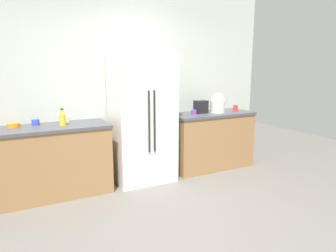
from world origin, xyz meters
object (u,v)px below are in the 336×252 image
Objects in this scene: refrigerator at (142,118)px; cup_c at (36,122)px; cup_a at (194,112)px; cup_b at (235,108)px; bottle_a at (62,119)px; toaster at (201,107)px; rice_cooker at (218,103)px; cup_d at (66,120)px; bowl_a at (13,125)px.

refrigerator is 19.58× the size of cup_c.
cup_b is (0.81, -0.03, 0.02)m from cup_a.
refrigerator is at bearing -6.84° from cup_c.
bottle_a reaches higher than cup_b.
cup_c is (-1.41, 0.17, 0.03)m from refrigerator.
toaster is 2.02× the size of cup_b.
refrigerator reaches higher than cup_b.
rice_cooker is 3.31× the size of cup_c.
refrigerator is at bearing -179.52° from cup_a.
cup_c is 1.11× the size of cup_d.
refrigerator reaches higher than rice_cooker.
cup_b is at bearing -0.68° from refrigerator.
cup_a is at bearing -4.05° from cup_c.
cup_a is at bearing -4.55° from cup_d.
cup_b is at bearing -3.77° from cup_d.
rice_cooker reaches higher than cup_b.
bottle_a reaches higher than cup_c.
cup_a is (-0.17, -0.06, -0.07)m from toaster.
cup_b is at bearing -2.95° from bowl_a.
bottle_a is at bearing -179.92° from refrigerator.
rice_cooker is 3.69× the size of cup_d.
bowl_a is at bearing 174.75° from refrigerator.
bowl_a is (-0.25, -0.02, -0.01)m from cup_c.
refrigerator is 1.69m from cup_b.
toaster is (1.05, 0.07, 0.09)m from refrigerator.
rice_cooker is 2.99m from bowl_a.
rice_cooker reaches higher than toaster.
refrigerator is 1.05m from toaster.
toaster is at bearing -2.37° from cup_c.
bowl_a is at bearing 164.68° from bottle_a.
rice_cooker is (1.32, -0.01, 0.14)m from refrigerator.
bowl_a is (-0.56, 0.15, -0.06)m from bottle_a.
cup_a is (-0.44, 0.01, -0.12)m from rice_cooker.
cup_a is at bearing 178.06° from cup_b.
rice_cooker is 0.38m from cup_b.
refrigerator is 1.10m from bottle_a.
cup_a is at bearing 0.26° from bottle_a.
rice_cooker reaches higher than cup_a.
rice_cooker is 2.36m from cup_d.
bottle_a reaches higher than toaster.
bottle_a is at bearing 179.86° from rice_cooker.
cup_b is 3.35m from bowl_a.
bowl_a is (-2.71, 0.09, -0.07)m from toaster.
bowl_a is (-3.35, 0.17, -0.02)m from cup_b.
cup_b is 1.06× the size of cup_c.
toaster reaches higher than cup_c.
cup_d is (-2.35, 0.17, -0.11)m from rice_cooker.
refrigerator reaches higher than cup_d.
bowl_a is at bearing -179.41° from cup_d.
rice_cooker is at bearing -15.25° from toaster.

